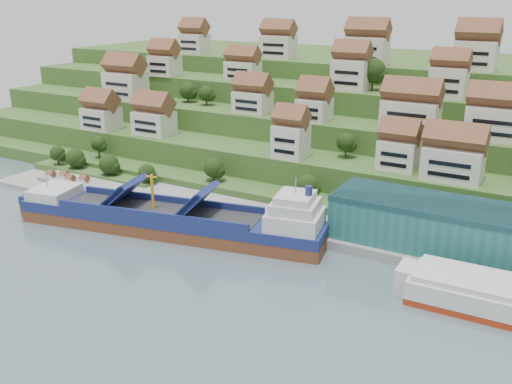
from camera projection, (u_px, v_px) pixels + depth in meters
The scene contains 11 objects.
ground at pixel (220, 242), 129.62m from camera, with size 300.00×300.00×0.00m, color slate.
quay at pixel (328, 232), 132.18m from camera, with size 180.00×14.00×2.20m, color gray.
pebble_beach at pixel (76, 185), 166.49m from camera, with size 45.00×20.00×1.00m, color gray.
hillside at pixel (373, 116), 211.00m from camera, with size 260.00×128.00×31.00m.
hillside_village at pixel (343, 96), 169.74m from camera, with size 159.52×63.09×28.96m.
hillside_trees at pixel (279, 127), 165.07m from camera, with size 143.16×62.60×31.77m.
warehouse at pixel (477, 232), 116.81m from camera, with size 60.00×15.00×10.00m, color #266765.
flagpole at pixel (312, 214), 127.06m from camera, with size 1.28×0.16×8.00m.
beach_huts at pixel (68, 180), 165.87m from camera, with size 14.40×3.70×2.20m.
cargo_ship at pixel (177, 221), 133.17m from camera, with size 75.41×25.58×16.49m.
second_ship at pixel (507, 299), 99.78m from camera, with size 32.05×12.39×9.23m.
Camera 1 is at (65.99, -98.97, 53.36)m, focal length 40.00 mm.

